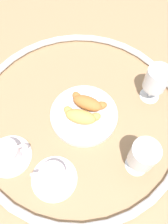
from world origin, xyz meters
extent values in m
plane|color=#997551|center=(0.00, 0.00, 0.00)|extent=(2.20, 2.20, 0.00)
torus|color=silver|center=(0.00, 0.00, 0.01)|extent=(0.72, 0.72, 0.02)
cylinder|color=silver|center=(0.02, 0.01, 0.01)|extent=(0.23, 0.23, 0.02)
torus|color=silver|center=(0.02, 0.01, 0.02)|extent=(0.23, 0.23, 0.01)
ellipsoid|color=#D6994C|center=(0.03, -0.02, 0.05)|extent=(0.11, 0.09, 0.04)
ellipsoid|color=#D6994C|center=(0.06, 0.01, 0.04)|extent=(0.05, 0.05, 0.03)
ellipsoid|color=#D6994C|center=(-0.01, -0.03, 0.04)|extent=(0.05, 0.03, 0.03)
ellipsoid|color=#AD6B33|center=(0.01, 0.03, 0.05)|extent=(0.11, 0.08, 0.04)
ellipsoid|color=#AD6B33|center=(0.05, 0.06, 0.04)|extent=(0.05, 0.05, 0.03)
ellipsoid|color=#AD6B33|center=(-0.03, 0.03, 0.04)|extent=(0.05, 0.04, 0.03)
cylinder|color=silver|center=(0.10, -0.21, 0.00)|extent=(0.14, 0.14, 0.01)
cylinder|color=silver|center=(0.10, -0.21, 0.03)|extent=(0.08, 0.08, 0.05)
cylinder|color=#937A60|center=(0.10, -0.21, 0.06)|extent=(0.07, 0.07, 0.01)
torus|color=silver|center=(0.06, -0.24, 0.04)|extent=(0.04, 0.03, 0.04)
cylinder|color=silver|center=(-0.05, -0.25, 0.00)|extent=(0.14, 0.14, 0.01)
cylinder|color=silver|center=(-0.05, -0.25, 0.03)|extent=(0.08, 0.08, 0.05)
cylinder|color=#937A60|center=(-0.05, -0.25, 0.06)|extent=(0.07, 0.07, 0.01)
torus|color=silver|center=(-0.03, -0.21, 0.04)|extent=(0.03, 0.04, 0.04)
cylinder|color=white|center=(0.14, 0.22, 0.00)|extent=(0.07, 0.07, 0.01)
cylinder|color=white|center=(0.14, 0.22, 0.03)|extent=(0.01, 0.01, 0.05)
cylinder|color=white|center=(0.14, 0.22, 0.10)|extent=(0.08, 0.08, 0.08)
cylinder|color=yellow|center=(0.14, 0.22, 0.09)|extent=(0.07, 0.07, 0.06)
cylinder|color=white|center=(0.25, -0.01, 0.00)|extent=(0.07, 0.07, 0.01)
cylinder|color=white|center=(0.25, -0.01, 0.03)|extent=(0.01, 0.01, 0.05)
cylinder|color=white|center=(0.25, -0.01, 0.10)|extent=(0.08, 0.08, 0.08)
cylinder|color=#E0CC4C|center=(0.25, -0.01, 0.10)|extent=(0.07, 0.07, 0.07)
camera|label=1|loc=(0.26, -0.26, 0.68)|focal=36.18mm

